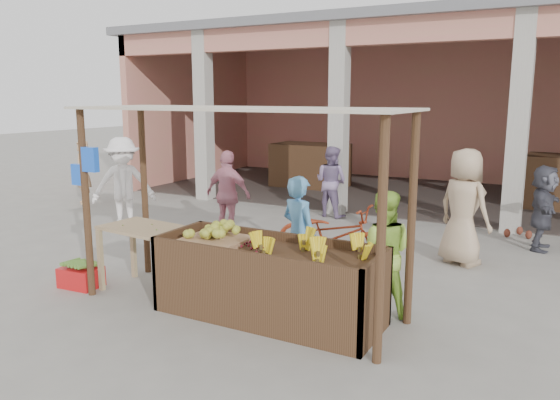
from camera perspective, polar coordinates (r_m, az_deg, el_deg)
The scene contains 21 objects.
ground at distance 6.68m, azimuth -5.02°, elevation -11.28°, with size 60.00×60.00×0.00m, color gray.
market_building at distance 14.47m, azimuth 15.23°, elevation 11.24°, with size 14.40×6.40×4.20m.
fruit_stall at distance 6.29m, azimuth -1.23°, elevation -8.77°, with size 2.60×0.95×0.80m, color #4D331F.
stall_awning at distance 6.27m, azimuth -5.13°, elevation 5.91°, with size 4.09×1.35×2.39m.
banana_heap at distance 5.93m, azimuth 3.04°, elevation -4.93°, with size 1.12×0.61×0.20m, color yellow, non-canonical shape.
melon_tray at distance 6.49m, azimuth -6.72°, elevation -3.69°, with size 0.73×0.63×0.20m.
berry_heap at distance 6.17m, azimuth -2.33°, elevation -4.53°, with size 0.48×0.39×0.15m, color maroon.
side_table at distance 7.31m, azimuth -14.09°, elevation -3.75°, with size 1.12×0.81×0.85m.
papaya_pile at distance 7.25m, azimuth -14.18°, elevation -1.91°, with size 0.70×0.40×0.20m, color #487F29, non-canonical shape.
red_crate at distance 7.81m, azimuth -20.07°, elevation -7.56°, with size 0.52×0.37×0.27m, color red.
plantain_bundle at distance 7.75m, azimuth -20.15°, elevation -6.33°, with size 0.42×0.29×0.08m, color #578731, non-canonical shape.
produce_sacks at distance 10.71m, azimuth 23.74°, elevation -1.99°, with size 0.79×0.74×0.60m.
vendor_blue at distance 6.93m, azimuth 2.01°, elevation -3.30°, with size 0.61×0.45×1.64m, color #58A0DC.
vendor_green at distance 6.40m, azimuth 10.64°, elevation -5.11°, with size 0.74×0.43×1.54m, color #AADD49.
motorcycle at distance 8.08m, azimuth 5.54°, elevation -3.63°, with size 1.90×0.66×0.99m, color #9E3519.
shopper_a at distance 10.53m, azimuth -16.07°, elevation 1.92°, with size 1.22×0.61×1.91m, color white.
shopper_b at distance 9.73m, azimuth -5.43°, elevation 0.89°, with size 0.98×0.52×1.67m, color pink.
shopper_c at distance 8.55m, azimuth 18.69°, elevation -0.09°, with size 0.94×0.61×1.94m, color tan.
shopper_d at distance 9.90m, azimuth 25.82°, elevation -0.54°, with size 1.37×0.56×1.48m, color #464652.
shopper_e at distance 13.60m, azimuth -19.94°, elevation 2.88°, with size 0.58×0.44×1.55m, color tan.
shopper_f at distance 11.45m, azimuth 5.37°, elevation 2.27°, with size 0.79×0.45×1.62m, color gray.
Camera 1 is at (3.44, -5.14, 2.52)m, focal length 35.00 mm.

